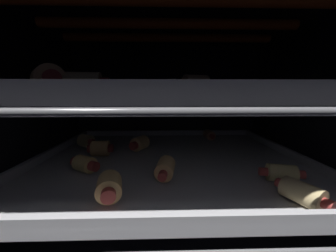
% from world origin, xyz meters
% --- Properties ---
extents(ground_plane, '(0.59, 0.50, 0.01)m').
position_xyz_m(ground_plane, '(0.00, 0.00, -0.01)').
color(ground_plane, black).
extents(oven_wall_back, '(0.59, 0.01, 0.36)m').
position_xyz_m(oven_wall_back, '(0.00, 0.25, 0.18)').
color(oven_wall_back, black).
rests_on(oven_wall_back, ground_plane).
extents(oven_wall_left, '(0.01, 0.48, 0.36)m').
position_xyz_m(oven_wall_left, '(-0.29, 0.00, 0.18)').
color(oven_wall_left, black).
rests_on(oven_wall_left, ground_plane).
extents(oven_wall_right, '(0.01, 0.48, 0.36)m').
position_xyz_m(oven_wall_right, '(0.29, 0.00, 0.18)').
color(oven_wall_right, black).
rests_on(oven_wall_right, ground_plane).
extents(oven_ceiling, '(0.59, 0.50, 0.01)m').
position_xyz_m(oven_ceiling, '(0.00, 0.00, 0.37)').
color(oven_ceiling, black).
extents(heating_element, '(0.45, 0.19, 0.02)m').
position_xyz_m(heating_element, '(0.00, 0.00, 0.34)').
color(heating_element, '#F25919').
extents(oven_rack_lower, '(0.54, 0.47, 0.01)m').
position_xyz_m(oven_rack_lower, '(0.00, -0.00, 0.08)').
color(oven_rack_lower, slate).
extents(baking_tray_lower, '(0.49, 0.40, 0.02)m').
position_xyz_m(baking_tray_lower, '(0.00, 0.00, 0.09)').
color(baking_tray_lower, silver).
rests_on(baking_tray_lower, oven_rack_lower).
extents(pig_in_blanket_lower_0, '(0.04, 0.06, 0.03)m').
position_xyz_m(pig_in_blanket_lower_0, '(-0.06, 0.05, 0.11)').
color(pig_in_blanket_lower_0, '#E6BC78').
rests_on(pig_in_blanket_lower_0, baking_tray_lower).
extents(pig_in_blanket_lower_1, '(0.05, 0.04, 0.03)m').
position_xyz_m(pig_in_blanket_lower_1, '(-0.19, 0.08, 0.11)').
color(pig_in_blanket_lower_1, '#DEC685').
rests_on(pig_in_blanket_lower_1, baking_tray_lower).
extents(pig_in_blanket_lower_2, '(0.03, 0.07, 0.03)m').
position_xyz_m(pig_in_blanket_lower_2, '(-0.01, -0.08, 0.11)').
color(pig_in_blanket_lower_2, '#DEB271').
rests_on(pig_in_blanket_lower_2, baking_tray_lower).
extents(pig_in_blanket_lower_3, '(0.03, 0.05, 0.02)m').
position_xyz_m(pig_in_blanket_lower_3, '(0.11, 0.14, 0.11)').
color(pig_in_blanket_lower_3, '#E7B081').
rests_on(pig_in_blanket_lower_3, baking_tray_lower).
extents(pig_in_blanket_lower_4, '(0.06, 0.03, 0.03)m').
position_xyz_m(pig_in_blanket_lower_4, '(0.16, -0.10, 0.11)').
color(pig_in_blanket_lower_4, '#D8C680').
rests_on(pig_in_blanket_lower_4, baking_tray_lower).
extents(pig_in_blanket_lower_5, '(0.05, 0.04, 0.03)m').
position_xyz_m(pig_in_blanket_lower_5, '(-0.14, -0.06, 0.11)').
color(pig_in_blanket_lower_5, '#E8C473').
rests_on(pig_in_blanket_lower_5, baking_tray_lower).
extents(pig_in_blanket_lower_6, '(0.04, 0.05, 0.03)m').
position_xyz_m(pig_in_blanket_lower_6, '(-0.08, -0.14, 0.11)').
color(pig_in_blanket_lower_6, '#E3B670').
rests_on(pig_in_blanket_lower_6, baking_tray_lower).
extents(pig_in_blanket_lower_7, '(0.05, 0.03, 0.03)m').
position_xyz_m(pig_in_blanket_lower_7, '(-0.14, 0.01, 0.11)').
color(pig_in_blanket_lower_7, '#ECB86E').
rests_on(pig_in_blanket_lower_7, baking_tray_lower).
extents(pig_in_blanket_lower_8, '(0.04, 0.06, 0.03)m').
position_xyz_m(pig_in_blanket_lower_8, '(0.15, -0.16, 0.11)').
color(pig_in_blanket_lower_8, '#D3B87E').
rests_on(pig_in_blanket_lower_8, baking_tray_lower).
extents(oven_rack_upper, '(0.54, 0.47, 0.01)m').
position_xyz_m(oven_rack_upper, '(0.00, -0.00, 0.21)').
color(oven_rack_upper, slate).
extents(baking_tray_upper, '(0.49, 0.40, 0.02)m').
position_xyz_m(baking_tray_upper, '(0.00, 0.00, 0.22)').
color(baking_tray_upper, silver).
rests_on(baking_tray_upper, oven_rack_upper).
extents(pig_in_blanket_upper_0, '(0.04, 0.05, 0.03)m').
position_xyz_m(pig_in_blanket_upper_0, '(0.14, 0.14, 0.24)').
color(pig_in_blanket_upper_0, '#EDC387').
rests_on(pig_in_blanket_upper_0, baking_tray_upper).
extents(pig_in_blanket_upper_1, '(0.03, 0.04, 0.03)m').
position_xyz_m(pig_in_blanket_upper_1, '(-0.17, -0.08, 0.24)').
color(pig_in_blanket_upper_1, '#D8B674').
rests_on(pig_in_blanket_upper_1, baking_tray_upper).
extents(pig_in_blanket_upper_2, '(0.06, 0.03, 0.03)m').
position_xyz_m(pig_in_blanket_upper_2, '(-0.11, -0.11, 0.23)').
color(pig_in_blanket_upper_2, '#D8C786').
rests_on(pig_in_blanket_upper_2, baking_tray_upper).
extents(pig_in_blanket_upper_3, '(0.05, 0.04, 0.03)m').
position_xyz_m(pig_in_blanket_upper_3, '(0.04, -0.05, 0.24)').
color(pig_in_blanket_upper_3, '#DABD83').
rests_on(pig_in_blanket_upper_3, baking_tray_upper).
extents(pig_in_blanket_upper_4, '(0.05, 0.03, 0.03)m').
position_xyz_m(pig_in_blanket_upper_4, '(0.12, 0.05, 0.23)').
color(pig_in_blanket_upper_4, '#EAB983').
rests_on(pig_in_blanket_upper_4, baking_tray_upper).
extents(pig_in_blanket_upper_5, '(0.03, 0.06, 0.03)m').
position_xyz_m(pig_in_blanket_upper_5, '(-0.14, 0.06, 0.23)').
color(pig_in_blanket_upper_5, '#DCC372').
rests_on(pig_in_blanket_upper_5, baking_tray_upper).
extents(pig_in_blanket_upper_6, '(0.05, 0.06, 0.02)m').
position_xyz_m(pig_in_blanket_upper_6, '(-0.20, -0.02, 0.23)').
color(pig_in_blanket_upper_6, '#E0BC79').
rests_on(pig_in_blanket_upper_6, baking_tray_upper).
extents(pig_in_blanket_upper_7, '(0.05, 0.06, 0.03)m').
position_xyz_m(pig_in_blanket_upper_7, '(-0.15, -0.12, 0.24)').
color(pig_in_blanket_upper_7, '#E7BF77').
rests_on(pig_in_blanket_upper_7, baking_tray_upper).
extents(pig_in_blanket_upper_8, '(0.06, 0.04, 0.03)m').
position_xyz_m(pig_in_blanket_upper_8, '(-0.00, 0.10, 0.24)').
color(pig_in_blanket_upper_8, '#DCC87D').
rests_on(pig_in_blanket_upper_8, baking_tray_upper).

